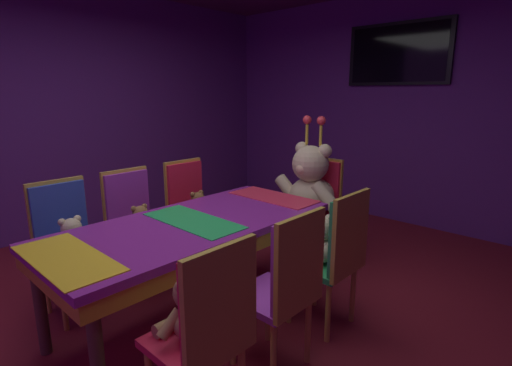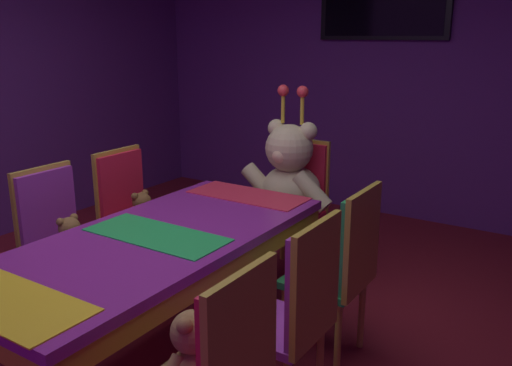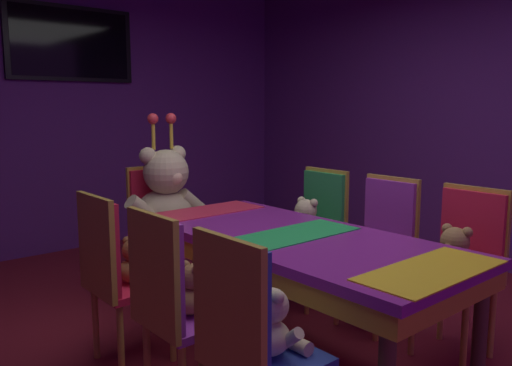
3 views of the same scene
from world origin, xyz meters
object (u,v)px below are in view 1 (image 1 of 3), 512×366
(banquet_table, at_px, (194,233))
(teddy_left_2, at_px, (199,207))
(teddy_left_1, at_px, (141,223))
(teddy_left_0, at_px, (73,240))
(throne_chair, at_px, (319,198))
(king_teddy_bear, at_px, (309,185))
(teddy_right_0, at_px, (190,311))
(wall_tv, at_px, (398,54))
(chair_right_1, at_px, (288,279))
(chair_right_0, at_px, (210,323))
(chair_left_0, at_px, (65,233))
(chair_left_2, at_px, (189,201))
(teddy_right_2, at_px, (320,242))
(chair_left_1, at_px, (132,216))
(chair_right_2, at_px, (339,248))

(banquet_table, height_order, teddy_left_2, banquet_table)
(teddy_left_1, bearing_deg, teddy_left_0, -89.50)
(throne_chair, bearing_deg, teddy_left_0, -17.86)
(banquet_table, xyz_separation_m, king_teddy_bear, (0.00, 1.37, 0.11))
(teddy_right_0, relative_size, wall_tv, 0.28)
(chair_right_1, bearing_deg, chair_right_0, 90.72)
(throne_chair, height_order, wall_tv, wall_tv)
(wall_tv, bearing_deg, throne_chair, -90.00)
(banquet_table, distance_m, throne_chair, 1.54)
(chair_left_0, bearing_deg, chair_left_2, 90.36)
(king_teddy_bear, bearing_deg, teddy_right_2, 39.87)
(teddy_right_0, distance_m, chair_right_1, 0.59)
(teddy_left_1, distance_m, teddy_right_0, 1.49)
(chair_left_1, height_order, teddy_left_2, chair_left_1)
(wall_tv, bearing_deg, chair_left_0, -102.63)
(teddy_left_0, bearing_deg, chair_right_0, -0.70)
(teddy_left_0, xyz_separation_m, chair_left_1, (-0.15, 0.55, 0.01))
(chair_left_2, height_order, chair_right_2, same)
(chair_right_2, height_order, king_teddy_bear, king_teddy_bear)
(banquet_table, xyz_separation_m, chair_right_0, (0.85, -0.57, -0.05))
(teddy_left_0, relative_size, king_teddy_bear, 0.32)
(teddy_left_0, relative_size, teddy_right_0, 0.88)
(chair_right_0, xyz_separation_m, chair_right_1, (-0.01, 0.57, 0.00))
(chair_right_1, height_order, throne_chair, same)
(teddy_left_0, xyz_separation_m, teddy_right_0, (1.38, -0.02, 0.02))
(banquet_table, relative_size, teddy_left_0, 6.63)
(teddy_left_1, xyz_separation_m, wall_tv, (0.68, 3.11, 1.48))
(wall_tv, bearing_deg, banquet_table, -90.00)
(teddy_left_0, distance_m, teddy_left_2, 1.15)
(teddy_left_0, xyz_separation_m, king_teddy_bear, (0.68, 1.93, 0.18))
(throne_chair, bearing_deg, wall_tv, 180.00)
(teddy_left_1, bearing_deg, teddy_right_2, 23.08)
(banquet_table, distance_m, teddy_left_0, 0.88)
(chair_left_0, bearing_deg, chair_right_2, 34.47)
(chair_right_1, bearing_deg, teddy_left_0, 19.95)
(chair_right_0, distance_m, wall_tv, 4.05)
(chair_right_1, xyz_separation_m, chair_right_2, (-0.02, 0.57, 0.00))
(teddy_left_0, xyz_separation_m, chair_right_0, (1.52, -0.02, 0.01))
(king_teddy_bear, bearing_deg, banquet_table, -0.00)
(teddy_left_1, bearing_deg, chair_left_0, -104.24)
(chair_left_0, relative_size, teddy_right_0, 2.86)
(teddy_left_1, bearing_deg, chair_right_2, 21.02)
(banquet_table, bearing_deg, throne_chair, 90.00)
(chair_left_1, relative_size, chair_left_2, 1.00)
(banquet_table, height_order, chair_left_0, chair_left_0)
(chair_left_2, distance_m, chair_right_0, 2.04)
(king_teddy_bear, bearing_deg, chair_right_0, 23.51)
(chair_left_1, bearing_deg, teddy_right_0, -20.43)
(teddy_left_1, height_order, teddy_right_0, teddy_right_0)
(teddy_left_1, height_order, chair_right_0, chair_right_0)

